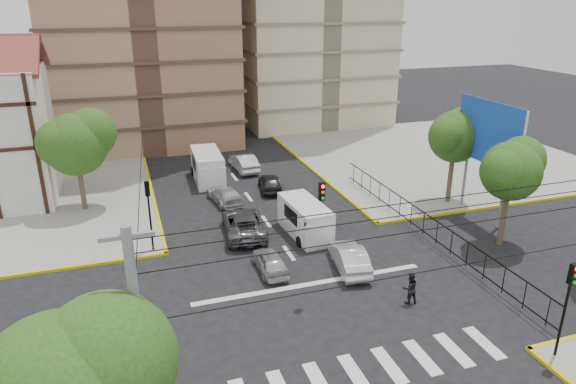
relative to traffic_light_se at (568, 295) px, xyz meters
name	(u,v)px	position (x,y,z in m)	size (l,w,h in m)	color
ground	(319,295)	(-7.80, 7.80, -3.11)	(160.00, 160.00, 0.00)	black
sidewalk_ne	(434,155)	(12.20, 27.80, -3.04)	(26.00, 26.00, 0.15)	gray
crosswalk_stripes	(372,369)	(-7.80, 1.80, -3.11)	(12.00, 2.40, 0.01)	silver
stop_line	(311,284)	(-7.80, 9.00, -3.11)	(13.00, 0.40, 0.01)	silver
park_fence	(422,236)	(1.20, 12.30, -3.11)	(0.10, 22.50, 1.66)	black
billboard	(489,135)	(6.65, 13.80, 2.89)	(0.36, 6.20, 8.10)	slate
tree_park_a	(512,168)	(5.28, 9.81, 1.90)	(4.41, 3.60, 6.83)	#473828
tree_park_c	(456,134)	(6.29, 16.81, 2.22)	(4.65, 3.80, 7.25)	#473828
tree_tudor	(76,141)	(-19.70, 23.81, 2.11)	(5.39, 4.40, 7.43)	#473828
traffic_light_se	(568,295)	(0.00, 0.00, 0.00)	(0.28, 0.22, 4.40)	black
traffic_light_nw	(149,204)	(-15.60, 15.60, 0.00)	(0.28, 0.22, 4.40)	black
traffic_light_hanging	(339,204)	(-7.80, 5.76, 2.79)	(18.00, 9.12, 0.92)	black
utility_pole_sw	(143,368)	(-16.80, -1.20, 1.65)	(1.40, 0.28, 9.00)	slate
van_right_lane	(306,221)	(-5.97, 14.72, -2.03)	(2.28, 5.08, 2.23)	silver
van_left_lane	(208,168)	(-10.12, 27.28, -1.89)	(2.41, 5.66, 2.51)	silver
car_silver_front_left	(270,261)	(-9.50, 11.07, -2.50)	(1.44, 3.59, 1.22)	#ACACB1
car_white_front_right	(349,258)	(-5.14, 9.89, -2.39)	(1.52, 4.36, 1.44)	silver
car_grey_mid_left	(244,223)	(-9.75, 16.30, -2.35)	(2.53, 5.48, 1.52)	#595C60
car_silver_rear_left	(225,195)	(-9.76, 22.19, -2.48)	(1.76, 4.34, 1.26)	silver
car_darkgrey_mid_right	(270,182)	(-5.79, 23.64, -2.43)	(1.61, 4.01, 1.37)	#232426
car_white_rear_right	(244,162)	(-6.55, 29.29, -2.35)	(1.61, 4.60, 1.52)	silver
pedestrian_crosswalk	(410,288)	(-3.73, 5.73, -2.26)	(0.82, 0.64, 1.70)	black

